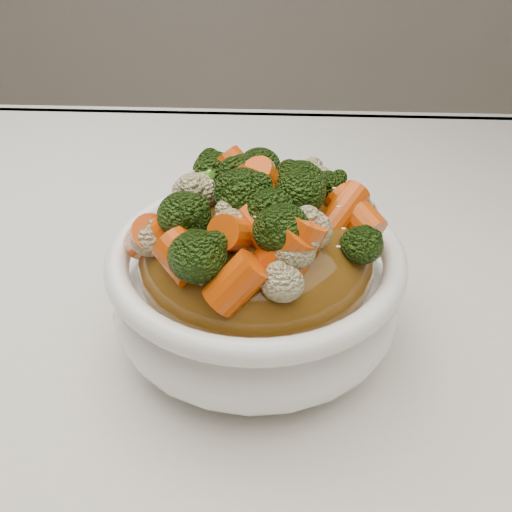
# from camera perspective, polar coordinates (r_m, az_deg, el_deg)

# --- Properties ---
(tablecloth) EXTENTS (1.20, 0.80, 0.04)m
(tablecloth) POSITION_cam_1_polar(r_m,az_deg,el_deg) (0.46, -6.71, -7.91)
(tablecloth) COLOR silver
(tablecloth) RESTS_ON dining_table
(bowl) EXTENTS (0.25, 0.25, 0.08)m
(bowl) POSITION_cam_1_polar(r_m,az_deg,el_deg) (0.41, 0.00, -3.32)
(bowl) COLOR white
(bowl) RESTS_ON tablecloth
(sauce_base) EXTENTS (0.20, 0.20, 0.09)m
(sauce_base) POSITION_cam_1_polar(r_m,az_deg,el_deg) (0.40, 0.00, -0.32)
(sauce_base) COLOR brown
(sauce_base) RESTS_ON bowl
(carrots) EXTENTS (0.20, 0.20, 0.05)m
(carrots) POSITION_cam_1_polar(r_m,az_deg,el_deg) (0.37, 0.00, 6.84)
(carrots) COLOR #CF4806
(carrots) RESTS_ON sauce_base
(broccoli) EXTENTS (0.20, 0.20, 0.04)m
(broccoli) POSITION_cam_1_polar(r_m,az_deg,el_deg) (0.37, 0.00, 6.72)
(broccoli) COLOR black
(broccoli) RESTS_ON sauce_base
(cauliflower) EXTENTS (0.20, 0.20, 0.03)m
(cauliflower) POSITION_cam_1_polar(r_m,az_deg,el_deg) (0.37, 0.00, 6.47)
(cauliflower) COLOR #C9BC89
(cauliflower) RESTS_ON sauce_base
(scallions) EXTENTS (0.15, 0.15, 0.02)m
(scallions) POSITION_cam_1_polar(r_m,az_deg,el_deg) (0.37, 0.00, 6.97)
(scallions) COLOR #4B9622
(scallions) RESTS_ON sauce_base
(sesame_seeds) EXTENTS (0.18, 0.18, 0.01)m
(sesame_seeds) POSITION_cam_1_polar(r_m,az_deg,el_deg) (0.37, 0.00, 6.97)
(sesame_seeds) COLOR beige
(sesame_seeds) RESTS_ON sauce_base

